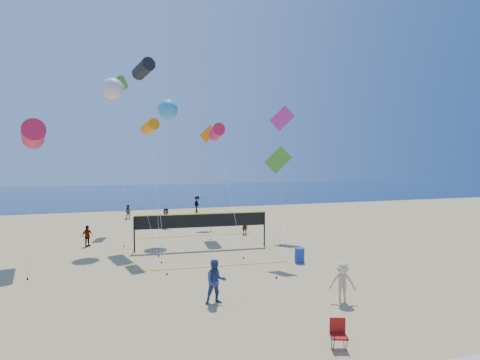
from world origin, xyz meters
name	(u,v)px	position (x,y,z in m)	size (l,w,h in m)	color
ocean	(138,193)	(0.00, 62.00, 0.01)	(140.00, 50.00, 0.03)	navy
bystander_a	(216,282)	(1.22, 4.63, 0.96)	(0.93, 0.72, 1.91)	navy
bystander_b	(343,282)	(6.50, 3.08, 0.89)	(1.14, 0.66, 1.77)	#D5B68E
far_person_0	(87,236)	(-5.09, 17.85, 0.76)	(0.89, 0.37, 1.52)	gray
far_person_1	(166,218)	(1.09, 23.56, 0.91)	(1.69, 0.54, 1.82)	gray
far_person_2	(245,225)	(7.11, 18.70, 0.75)	(0.55, 0.36, 1.50)	gray
far_person_3	(128,212)	(-2.12, 30.03, 0.75)	(0.73, 0.57, 1.50)	gray
far_person_4	(197,204)	(5.84, 33.19, 0.96)	(1.25, 0.72, 1.93)	gray
camp_chair	(338,332)	(4.17, -0.32, 0.54)	(0.64, 0.75, 1.07)	maroon
trash_barrel	(300,255)	(7.60, 9.44, 0.44)	(0.59, 0.59, 0.88)	#1838A1
volleyball_net	(202,224)	(2.65, 14.67, 1.71)	(9.96, 9.82, 2.49)	black
kite_0	(33,134)	(-7.73, 14.77, 7.77)	(1.95, 5.85, 8.63)	red
kite_1	(143,69)	(-0.95, 18.97, 13.16)	(1.72, 11.04, 13.84)	black
kite_2	(150,127)	(-0.81, 14.53, 8.39)	(1.19, 3.79, 8.90)	orange
kite_4	(278,164)	(6.49, 10.21, 5.95)	(2.27, 3.89, 7.08)	#409429
kite_5	(282,122)	(10.00, 17.66, 9.31)	(2.88, 4.28, 10.71)	#BE2C92
kite_6	(112,89)	(-3.21, 18.52, 11.45)	(3.72, 6.16, 12.25)	silver
kite_7	(168,109)	(0.94, 19.55, 10.25)	(3.99, 3.48, 11.04)	#339EE5
kite_8	(122,83)	(-2.49, 25.61, 13.31)	(1.04, 9.77, 13.83)	#409429
kite_9	(208,138)	(5.24, 24.16, 8.31)	(1.75, 3.59, 9.60)	orange
kite_10	(216,132)	(4.84, 19.27, 8.52)	(1.13, 9.25, 9.19)	red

